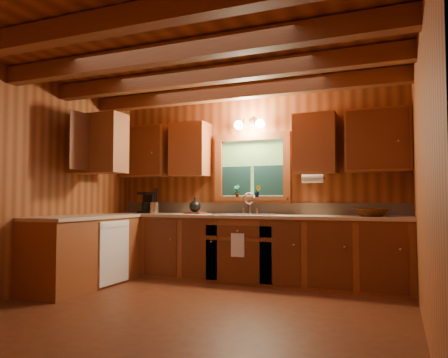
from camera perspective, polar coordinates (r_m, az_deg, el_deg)
room at (r=4.32m, az=-3.99°, el=-0.20°), size 4.20×4.20×4.20m
ceiling_beams at (r=4.53m, az=-3.94°, el=15.02°), size 4.20×2.54×0.18m
base_cabinets at (r=5.73m, az=-2.80°, el=-9.54°), size 4.20×2.22×0.86m
countertop at (r=5.69m, az=-2.63°, el=-5.04°), size 4.20×2.24×0.04m
backsplash at (r=6.07m, az=3.86°, el=-3.94°), size 4.20×0.02×0.16m
dishwasher_panel at (r=5.71m, az=-14.48°, el=-9.48°), size 0.02×0.60×0.80m
upper_cabinets at (r=5.89m, az=-2.82°, el=4.40°), size 4.19×1.77×0.78m
window at (r=6.06m, az=3.80°, el=1.24°), size 1.12×0.08×1.00m
window_sill at (r=6.00m, az=3.67°, el=-2.62°), size 1.06×0.14×0.04m
wall_sconce at (r=6.03m, az=3.41°, el=7.36°), size 0.45×0.21×0.17m
paper_towel_roll at (r=5.50m, az=11.82°, el=0.04°), size 0.27×0.11×0.11m
dish_towel at (r=5.51m, az=1.84°, el=-8.87°), size 0.18×0.01×0.30m
sink at (r=5.80m, az=2.99°, el=-5.23°), size 0.82×0.48×0.43m
coffee_maker at (r=6.57m, az=-10.24°, el=-3.15°), size 0.18×0.23×0.32m
utensil_crock at (r=6.33m, az=-9.32°, el=-3.76°), size 0.13×0.13×0.37m
cutting_board at (r=6.15m, az=-3.92°, el=-4.56°), size 0.29×0.22×0.02m
teakettle at (r=6.15m, az=-3.92°, el=-3.67°), size 0.17×0.17×0.21m
wicker_basket at (r=5.46m, az=19.09°, el=-4.27°), size 0.52×0.52×0.10m
potted_plant_left at (r=6.07m, az=1.76°, el=-1.59°), size 0.10×0.07×0.18m
potted_plant_right at (r=5.94m, az=4.52°, el=-1.65°), size 0.10×0.08×0.16m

